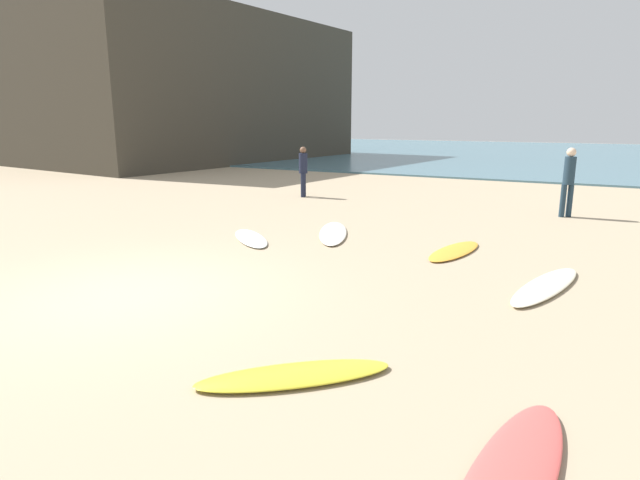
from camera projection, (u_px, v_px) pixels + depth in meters
ground_plane at (127, 295)px, 7.56m from camera, size 120.00×120.00×0.00m
ocean_water at (520, 153)px, 39.70m from camera, size 120.00×40.00×0.08m
coastal_headland at (111, 95)px, 37.45m from camera, size 30.57×22.27×8.44m
surfboard_0 at (251, 238)px, 11.07m from camera, size 1.79×1.70×0.07m
surfboard_1 at (510, 480)px, 3.62m from camera, size 0.76×2.36×0.08m
surfboard_2 at (294, 375)px, 5.11m from camera, size 1.79×1.70×0.08m
surfboard_3 at (454, 251)px, 9.99m from camera, size 0.84×2.02×0.06m
surfboard_4 at (333, 233)px, 11.57m from camera, size 1.60×2.51×0.07m
surfboard_5 at (546, 286)px, 7.86m from camera, size 1.03×2.50×0.08m
beachgoer_near at (303, 169)px, 17.06m from camera, size 0.36×0.36×1.63m
beachgoer_mid at (569, 178)px, 13.46m from camera, size 0.39×0.39×1.79m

